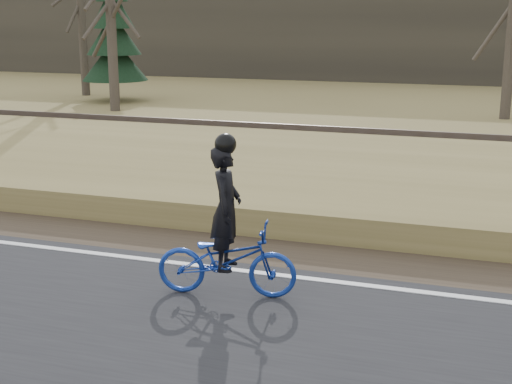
% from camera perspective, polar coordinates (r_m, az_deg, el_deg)
% --- Properties ---
extents(embankment, '(120.00, 5.00, 0.44)m').
position_cam_1_polar(embankment, '(15.33, -14.30, 1.54)').
color(embankment, olive).
rests_on(embankment, ground).
extents(ballast, '(120.00, 3.00, 0.45)m').
position_cam_1_polar(ballast, '(18.57, -8.00, 4.00)').
color(ballast, slate).
rests_on(ballast, ground).
extents(railroad, '(120.00, 2.40, 0.29)m').
position_cam_1_polar(railroad, '(18.52, -8.04, 4.93)').
color(railroad, black).
rests_on(railroad, ballast).
extents(treeline_backdrop, '(120.00, 4.00, 6.00)m').
position_cam_1_polar(treeline_backdrop, '(39.22, 6.63, 13.40)').
color(treeline_backdrop, '#383328').
rests_on(treeline_backdrop, ground).
extents(cyclist, '(1.80, 0.89, 2.02)m').
position_cam_1_polar(cyclist, '(8.72, -2.37, -4.33)').
color(cyclist, navy).
rests_on(cyclist, road).
extents(bare_tree_left, '(0.36, 0.36, 7.24)m').
position_cam_1_polar(bare_tree_left, '(31.64, -13.81, 14.06)').
color(bare_tree_left, '#484035').
rests_on(bare_tree_left, ground).
extents(bare_tree_near_left, '(0.36, 0.36, 6.53)m').
position_cam_1_polar(bare_tree_near_left, '(26.30, -11.54, 13.47)').
color(bare_tree_near_left, '#484035').
rests_on(bare_tree_near_left, ground).
extents(conifer, '(2.60, 2.60, 5.49)m').
position_cam_1_polar(conifer, '(29.26, -11.34, 12.21)').
color(conifer, '#484035').
rests_on(conifer, ground).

